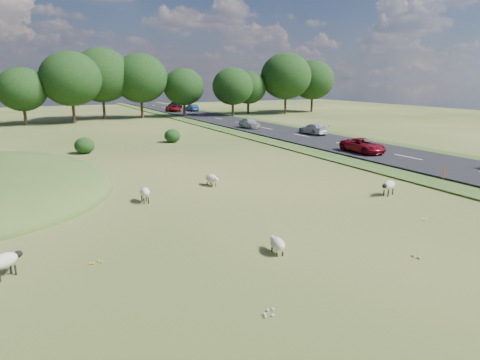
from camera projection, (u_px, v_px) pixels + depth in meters
name	position (u px, v px, depth m)	size (l,w,h in m)	color
ground	(140.00, 156.00, 38.15)	(160.00, 160.00, 0.00)	#325019
road	(274.00, 131.00, 55.52)	(8.00, 150.00, 0.25)	black
treeline	(76.00, 80.00, 67.00)	(96.28, 14.66, 11.70)	black
shrubs	(93.00, 141.00, 42.15)	(21.78, 8.52, 1.48)	black
marker_post	(444.00, 173.00, 28.64)	(0.06, 0.06, 1.20)	#D8590C
sheep_0	(389.00, 185.00, 25.18)	(1.30, 0.85, 0.90)	beige
sheep_1	(277.00, 243.00, 16.85)	(0.66, 1.19, 0.66)	beige
sheep_2	(5.00, 261.00, 14.78)	(1.21, 1.04, 0.89)	beige
sheep_3	(145.00, 192.00, 23.77)	(0.56, 1.19, 0.86)	beige
sheep_4	(212.00, 179.00, 27.53)	(0.72, 1.34, 0.75)	beige
car_0	(175.00, 105.00, 96.68)	(2.07, 5.08, 1.47)	black
car_1	(192.00, 108.00, 87.17)	(1.43, 4.09, 1.35)	navy
car_2	(173.00, 108.00, 86.12)	(2.12, 4.59, 1.28)	maroon
car_5	(363.00, 146.00, 38.40)	(2.08, 4.51, 1.25)	maroon
car_6	(249.00, 123.00, 57.42)	(1.65, 4.09, 1.39)	#B5B7BE
car_7	(313.00, 129.00, 51.13)	(1.76, 4.34, 1.26)	silver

